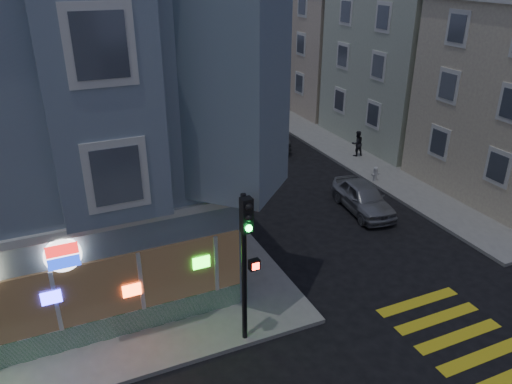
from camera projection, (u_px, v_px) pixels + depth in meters
sidewalk_ne at (402, 103)px, 40.95m from camera, size 24.00×42.00×0.15m
row_house_b at (439, 53)px, 31.62m from camera, size 12.00×8.60×10.50m
row_house_c at (357, 45)px, 39.40m from camera, size 12.00×8.60×9.00m
row_house_d at (302, 24)px, 46.54m from camera, size 12.00×8.60×10.50m
utility_pole at (277, 52)px, 35.74m from camera, size 2.20×0.30×9.00m
street_tree_near at (247, 51)px, 41.15m from camera, size 3.00×3.00×5.30m
street_tree_far at (215, 39)px, 47.78m from camera, size 3.00×3.00×5.30m
pedestrian_a at (357, 143)px, 29.45m from camera, size 0.75×0.59×1.52m
pedestrian_b at (279, 111)px, 35.48m from camera, size 1.04×0.47×1.75m
parked_car_a at (363, 197)px, 23.22m from camera, size 2.13×4.25×1.39m
parked_car_b at (267, 134)px, 31.49m from camera, size 2.13×4.72×1.50m
parked_car_c at (237, 115)px, 35.84m from camera, size 2.29×4.58×1.28m
parked_car_d at (235, 95)px, 41.30m from camera, size 2.68×4.90×1.30m
traffic_signal at (246, 247)px, 13.91m from camera, size 0.57×0.55×4.87m
fire_hydrant at (376, 173)px, 26.23m from camera, size 0.44×0.25×0.76m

